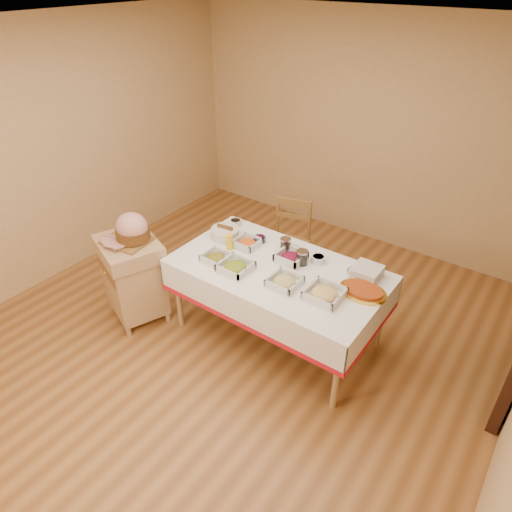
# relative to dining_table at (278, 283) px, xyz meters

# --- Properties ---
(room_shell) EXTENTS (5.00, 5.00, 5.00)m
(room_shell) POSITION_rel_dining_table_xyz_m (-0.30, -0.30, 0.70)
(room_shell) COLOR #935D2D
(room_shell) RESTS_ON ground
(dining_table) EXTENTS (1.82, 1.02, 0.76)m
(dining_table) POSITION_rel_dining_table_xyz_m (0.00, 0.00, 0.00)
(dining_table) COLOR tan
(dining_table) RESTS_ON ground
(butcher_cart) EXTENTS (0.73, 0.68, 0.84)m
(butcher_cart) POSITION_rel_dining_table_xyz_m (-1.27, -0.55, -0.12)
(butcher_cart) COLOR tan
(butcher_cart) RESTS_ON ground
(dining_chair) EXTENTS (0.50, 0.48, 0.91)m
(dining_chair) POSITION_rel_dining_table_xyz_m (-0.41, 0.83, -0.13)
(dining_chair) COLOR brown
(dining_chair) RESTS_ON ground
(ham_on_board) EXTENTS (0.42, 0.40, 0.28)m
(ham_on_board) POSITION_rel_dining_table_xyz_m (-1.23, -0.52, 0.36)
(ham_on_board) COLOR brown
(ham_on_board) RESTS_ON butcher_cart
(serving_dish_a) EXTENTS (0.22, 0.21, 0.09)m
(serving_dish_a) POSITION_rel_dining_table_xyz_m (-0.51, -0.22, 0.19)
(serving_dish_a) COLOR silver
(serving_dish_a) RESTS_ON dining_table
(serving_dish_b) EXTENTS (0.25, 0.25, 0.10)m
(serving_dish_b) POSITION_rel_dining_table_xyz_m (-0.28, -0.24, 0.19)
(serving_dish_b) COLOR silver
(serving_dish_b) RESTS_ON dining_table
(serving_dish_c) EXTENTS (0.24, 0.24, 0.10)m
(serving_dish_c) POSITION_rel_dining_table_xyz_m (0.17, -0.17, 0.19)
(serving_dish_c) COLOR silver
(serving_dish_c) RESTS_ON dining_table
(serving_dish_d) EXTENTS (0.28, 0.28, 0.10)m
(serving_dish_d) POSITION_rel_dining_table_xyz_m (0.51, -0.12, 0.20)
(serving_dish_d) COLOR silver
(serving_dish_d) RESTS_ON dining_table
(serving_dish_e) EXTENTS (0.22, 0.21, 0.10)m
(serving_dish_e) POSITION_rel_dining_table_xyz_m (-0.43, 0.13, 0.19)
(serving_dish_e) COLOR silver
(serving_dish_e) RESTS_ON dining_table
(serving_dish_f) EXTENTS (0.24, 0.23, 0.11)m
(serving_dish_f) POSITION_rel_dining_table_xyz_m (0.02, 0.16, 0.20)
(serving_dish_f) COLOR silver
(serving_dish_f) RESTS_ON dining_table
(small_bowl_left) EXTENTS (0.12, 0.12, 0.05)m
(small_bowl_left) POSITION_rel_dining_table_xyz_m (-0.76, 0.38, 0.19)
(small_bowl_left) COLOR silver
(small_bowl_left) RESTS_ON dining_table
(small_bowl_mid) EXTENTS (0.11, 0.11, 0.05)m
(small_bowl_mid) POSITION_rel_dining_table_xyz_m (-0.39, 0.26, 0.19)
(small_bowl_mid) COLOR navy
(small_bowl_mid) RESTS_ON dining_table
(small_bowl_right) EXTENTS (0.12, 0.12, 0.06)m
(small_bowl_right) POSITION_rel_dining_table_xyz_m (0.23, 0.28, 0.20)
(small_bowl_right) COLOR silver
(small_bowl_right) RESTS_ON dining_table
(bowl_white_imported) EXTENTS (0.15, 0.15, 0.03)m
(bowl_white_imported) POSITION_rel_dining_table_xyz_m (-0.02, 0.30, 0.18)
(bowl_white_imported) COLOR silver
(bowl_white_imported) RESTS_ON dining_table
(bowl_small_imported) EXTENTS (0.21, 0.21, 0.05)m
(bowl_small_imported) POSITION_rel_dining_table_xyz_m (0.59, 0.28, 0.19)
(bowl_small_imported) COLOR silver
(bowl_small_imported) RESTS_ON dining_table
(preserve_jar_left) EXTENTS (0.10, 0.10, 0.13)m
(preserve_jar_left) POSITION_rel_dining_table_xyz_m (-0.10, 0.27, 0.22)
(preserve_jar_left) COLOR silver
(preserve_jar_left) RESTS_ON dining_table
(preserve_jar_right) EXTENTS (0.10, 0.10, 0.13)m
(preserve_jar_right) POSITION_rel_dining_table_xyz_m (0.13, 0.17, 0.22)
(preserve_jar_right) COLOR silver
(preserve_jar_right) RESTS_ON dining_table
(mustard_bottle) EXTENTS (0.06, 0.06, 0.18)m
(mustard_bottle) POSITION_rel_dining_table_xyz_m (-0.53, -0.00, 0.24)
(mustard_bottle) COLOR yellow
(mustard_bottle) RESTS_ON dining_table
(bread_basket) EXTENTS (0.27, 0.27, 0.12)m
(bread_basket) POSITION_rel_dining_table_xyz_m (-0.69, 0.13, 0.21)
(bread_basket) COLOR silver
(bread_basket) RESTS_ON dining_table
(plate_stack) EXTENTS (0.23, 0.23, 0.10)m
(plate_stack) POSITION_rel_dining_table_xyz_m (0.66, 0.32, 0.21)
(plate_stack) COLOR silver
(plate_stack) RESTS_ON dining_table
(brass_platter) EXTENTS (0.38, 0.27, 0.05)m
(brass_platter) POSITION_rel_dining_table_xyz_m (0.73, 0.10, 0.18)
(brass_platter) COLOR gold
(brass_platter) RESTS_ON dining_table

